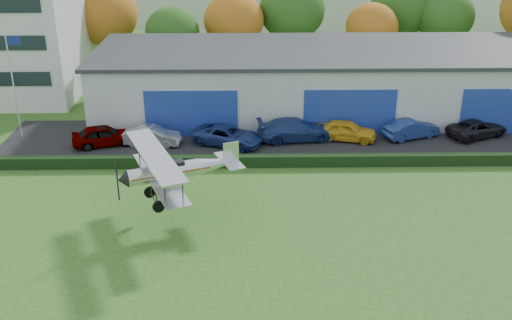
{
  "coord_description": "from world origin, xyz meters",
  "views": [
    {
      "loc": [
        -2.96,
        -21.27,
        16.98
      ],
      "look_at": [
        -2.32,
        11.35,
        2.61
      ],
      "focal_mm": 42.41,
      "sensor_mm": 36.0,
      "label": 1
    }
  ],
  "objects_px": {
    "car_0": "(104,135)",
    "car_4": "(346,130)",
    "car_1": "(152,136)",
    "car_2": "(228,136)",
    "biplane": "(174,169)",
    "hangar": "(339,80)",
    "car_3": "(295,129)",
    "car_5": "(411,129)",
    "flagpole": "(14,76)",
    "car_6": "(477,128)"
  },
  "relations": [
    {
      "from": "car_3",
      "to": "biplane",
      "type": "distance_m",
      "value": 14.3
    },
    {
      "from": "hangar",
      "to": "car_1",
      "type": "bearing_deg",
      "value": -152.03
    },
    {
      "from": "car_4",
      "to": "car_6",
      "type": "relative_size",
      "value": 0.94
    },
    {
      "from": "car_3",
      "to": "car_4",
      "type": "distance_m",
      "value": 3.79
    },
    {
      "from": "car_6",
      "to": "biplane",
      "type": "height_order",
      "value": "biplane"
    },
    {
      "from": "hangar",
      "to": "car_4",
      "type": "bearing_deg",
      "value": -93.08
    },
    {
      "from": "car_4",
      "to": "car_5",
      "type": "distance_m",
      "value": 5.01
    },
    {
      "from": "flagpole",
      "to": "car_2",
      "type": "relative_size",
      "value": 1.55
    },
    {
      "from": "flagpole",
      "to": "car_1",
      "type": "bearing_deg",
      "value": -10.51
    },
    {
      "from": "hangar",
      "to": "car_1",
      "type": "relative_size",
      "value": 9.66
    },
    {
      "from": "hangar",
      "to": "car_4",
      "type": "relative_size",
      "value": 9.09
    },
    {
      "from": "car_1",
      "to": "car_3",
      "type": "bearing_deg",
      "value": -79.34
    },
    {
      "from": "flagpole",
      "to": "car_1",
      "type": "relative_size",
      "value": 1.9
    },
    {
      "from": "car_1",
      "to": "biplane",
      "type": "relative_size",
      "value": 0.53
    },
    {
      "from": "car_3",
      "to": "car_5",
      "type": "distance_m",
      "value": 8.79
    },
    {
      "from": "flagpole",
      "to": "biplane",
      "type": "distance_m",
      "value": 18.43
    },
    {
      "from": "car_0",
      "to": "car_5",
      "type": "bearing_deg",
      "value": -104.41
    },
    {
      "from": "flagpole",
      "to": "car_3",
      "type": "bearing_deg",
      "value": -3.06
    },
    {
      "from": "car_3",
      "to": "car_0",
      "type": "bearing_deg",
      "value": 85.45
    },
    {
      "from": "car_2",
      "to": "biplane",
      "type": "height_order",
      "value": "biplane"
    },
    {
      "from": "car_1",
      "to": "car_2",
      "type": "xyz_separation_m",
      "value": [
        5.56,
        -0.11,
        0.02
      ]
    },
    {
      "from": "car_3",
      "to": "car_4",
      "type": "height_order",
      "value": "car_3"
    },
    {
      "from": "car_3",
      "to": "flagpole",
      "type": "bearing_deg",
      "value": 79.19
    },
    {
      "from": "flagpole",
      "to": "hangar",
      "type": "bearing_deg",
      "value": 13.51
    },
    {
      "from": "car_1",
      "to": "car_2",
      "type": "height_order",
      "value": "car_2"
    },
    {
      "from": "car_2",
      "to": "biplane",
      "type": "xyz_separation_m",
      "value": [
        -2.65,
        -10.97,
        2.35
      ]
    },
    {
      "from": "car_4",
      "to": "car_1",
      "type": "bearing_deg",
      "value": 106.83
    },
    {
      "from": "car_3",
      "to": "car_1",
      "type": "bearing_deg",
      "value": 86.38
    },
    {
      "from": "flagpole",
      "to": "biplane",
      "type": "xyz_separation_m",
      "value": [
        13.01,
        -12.95,
        -1.67
      ]
    },
    {
      "from": "biplane",
      "to": "car_5",
      "type": "bearing_deg",
      "value": 13.92
    },
    {
      "from": "hangar",
      "to": "car_4",
      "type": "xyz_separation_m",
      "value": [
        -0.39,
        -7.17,
        -1.85
      ]
    },
    {
      "from": "car_0",
      "to": "car_2",
      "type": "xyz_separation_m",
      "value": [
        9.09,
        -0.09,
        -0.06
      ]
    },
    {
      "from": "car_4",
      "to": "car_6",
      "type": "height_order",
      "value": "car_4"
    },
    {
      "from": "hangar",
      "to": "car_0",
      "type": "distance_m",
      "value": 20.02
    },
    {
      "from": "car_2",
      "to": "car_6",
      "type": "distance_m",
      "value": 18.97
    },
    {
      "from": "hangar",
      "to": "car_0",
      "type": "height_order",
      "value": "hangar"
    },
    {
      "from": "hangar",
      "to": "car_3",
      "type": "bearing_deg",
      "value": -120.53
    },
    {
      "from": "car_4",
      "to": "biplane",
      "type": "distance_m",
      "value": 16.6
    },
    {
      "from": "car_4",
      "to": "car_5",
      "type": "bearing_deg",
      "value": -72.18
    },
    {
      "from": "car_0",
      "to": "car_4",
      "type": "distance_m",
      "value": 17.94
    },
    {
      "from": "car_1",
      "to": "biplane",
      "type": "distance_m",
      "value": 11.7
    },
    {
      "from": "car_3",
      "to": "car_4",
      "type": "bearing_deg",
      "value": -98.97
    },
    {
      "from": "car_4",
      "to": "biplane",
      "type": "bearing_deg",
      "value": 149.78
    },
    {
      "from": "hangar",
      "to": "car_4",
      "type": "height_order",
      "value": "hangar"
    },
    {
      "from": "car_1",
      "to": "car_2",
      "type": "bearing_deg",
      "value": -84.61
    },
    {
      "from": "hangar",
      "to": "car_0",
      "type": "xyz_separation_m",
      "value": [
        -18.31,
        -7.88,
        -1.83
      ]
    },
    {
      "from": "car_6",
      "to": "car_2",
      "type": "bearing_deg",
      "value": 70.12
    },
    {
      "from": "car_2",
      "to": "car_4",
      "type": "height_order",
      "value": "car_4"
    },
    {
      "from": "car_1",
      "to": "car_4",
      "type": "bearing_deg",
      "value": -80.75
    },
    {
      "from": "flagpole",
      "to": "car_0",
      "type": "relative_size",
      "value": 1.76
    }
  ]
}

